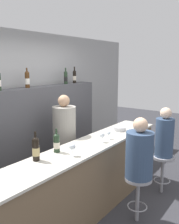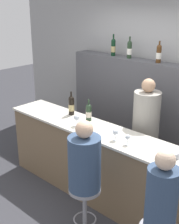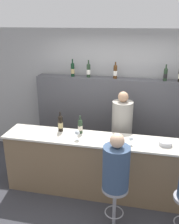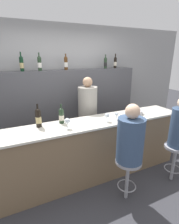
{
  "view_description": "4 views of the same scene",
  "coord_description": "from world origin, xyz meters",
  "px_view_note": "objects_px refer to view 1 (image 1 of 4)",
  "views": [
    {
      "loc": [
        -2.58,
        -1.65,
        2.08
      ],
      "look_at": [
        0.18,
        0.34,
        1.42
      ],
      "focal_mm": 40.0,
      "sensor_mm": 36.0,
      "label": 1
    },
    {
      "loc": [
        2.27,
        -2.5,
        2.6
      ],
      "look_at": [
        -0.22,
        0.19,
        1.24
      ],
      "focal_mm": 50.0,
      "sensor_mm": 36.0,
      "label": 2
    },
    {
      "loc": [
        0.5,
        -3.19,
        2.74
      ],
      "look_at": [
        -0.25,
        0.25,
        1.43
      ],
      "focal_mm": 40.0,
      "sensor_mm": 36.0,
      "label": 3
    },
    {
      "loc": [
        -1.11,
        -2.02,
        1.98
      ],
      "look_at": [
        -0.05,
        0.23,
        1.17
      ],
      "focal_mm": 28.0,
      "sensor_mm": 36.0,
      "label": 4
    }
  ],
  "objects_px": {
    "bar_stool_right": "(163,164)",
    "wine_bottle_backbar_3": "(66,77)",
    "bar_stool_left": "(138,187)",
    "guest_seated_right": "(165,135)",
    "bartender": "(65,150)",
    "wine_bottle_backbar_4": "(74,76)",
    "guest_seated_left": "(139,153)",
    "wine_glass_2": "(109,133)",
    "wine_glass_1": "(102,135)",
    "wine_bottle_counter_0": "(36,149)",
    "wine_glass_0": "(72,147)",
    "wine_bottle_backbar_2": "(27,79)",
    "wine_bottle_counter_1": "(57,143)",
    "metal_bowl": "(120,129)"
  },
  "relations": [
    {
      "from": "wine_bottle_backbar_3",
      "to": "metal_bowl",
      "type": "bearing_deg",
      "value": -89.64
    },
    {
      "from": "guest_seated_right",
      "to": "wine_bottle_backbar_4",
      "type": "bearing_deg",
      "value": 91.07
    },
    {
      "from": "metal_bowl",
      "to": "bartender",
      "type": "bearing_deg",
      "value": 139.88
    },
    {
      "from": "wine_glass_2",
      "to": "wine_bottle_backbar_3",
      "type": "bearing_deg",
      "value": 68.2
    },
    {
      "from": "wine_bottle_counter_0",
      "to": "wine_bottle_backbar_4",
      "type": "xyz_separation_m",
      "value": [
        1.92,
        0.99,
        0.69
      ]
    },
    {
      "from": "wine_bottle_backbar_3",
      "to": "wine_glass_0",
      "type": "distance_m",
      "value": 1.94
    },
    {
      "from": "wine_glass_2",
      "to": "bartender",
      "type": "distance_m",
      "value": 0.79
    },
    {
      "from": "wine_bottle_backbar_3",
      "to": "metal_bowl",
      "type": "distance_m",
      "value": 1.39
    },
    {
      "from": "bar_stool_right",
      "to": "wine_bottle_backbar_3",
      "type": "bearing_deg",
      "value": 99.08
    },
    {
      "from": "bar_stool_left",
      "to": "guest_seated_right",
      "type": "xyz_separation_m",
      "value": [
        0.93,
        0.0,
        0.48
      ]
    },
    {
      "from": "wine_bottle_backbar_3",
      "to": "guest_seated_right",
      "type": "height_order",
      "value": "wine_bottle_backbar_3"
    },
    {
      "from": "wine_bottle_backbar_4",
      "to": "wine_glass_1",
      "type": "bearing_deg",
      "value": -126.76
    },
    {
      "from": "wine_bottle_backbar_2",
      "to": "guest_seated_left",
      "type": "bearing_deg",
      "value": -81.93
    },
    {
      "from": "bar_stool_left",
      "to": "bartender",
      "type": "bearing_deg",
      "value": 91.98
    },
    {
      "from": "wine_bottle_counter_0",
      "to": "wine_glass_1",
      "type": "distance_m",
      "value": 1.02
    },
    {
      "from": "wine_bottle_counter_0",
      "to": "bar_stool_left",
      "type": "distance_m",
      "value": 1.45
    },
    {
      "from": "guest_seated_left",
      "to": "wine_glass_1",
      "type": "bearing_deg",
      "value": 92.53
    },
    {
      "from": "wine_glass_0",
      "to": "metal_bowl",
      "type": "height_order",
      "value": "wine_glass_0"
    },
    {
      "from": "guest_seated_left",
      "to": "bar_stool_right",
      "type": "bearing_deg",
      "value": 0.0
    },
    {
      "from": "bar_stool_right",
      "to": "bartender",
      "type": "height_order",
      "value": "bartender"
    },
    {
      "from": "wine_bottle_counter_0",
      "to": "guest_seated_right",
      "type": "bearing_deg",
      "value": -22.21
    },
    {
      "from": "wine_bottle_counter_1",
      "to": "metal_bowl",
      "type": "height_order",
      "value": "wine_bottle_counter_1"
    },
    {
      "from": "wine_bottle_backbar_2",
      "to": "wine_glass_0",
      "type": "distance_m",
      "value": 1.49
    },
    {
      "from": "wine_bottle_backbar_2",
      "to": "wine_bottle_counter_1",
      "type": "bearing_deg",
      "value": -113.22
    },
    {
      "from": "metal_bowl",
      "to": "guest_seated_left",
      "type": "relative_size",
      "value": 0.25
    },
    {
      "from": "guest_seated_left",
      "to": "wine_bottle_backbar_4",
      "type": "bearing_deg",
      "value": 63.37
    },
    {
      "from": "wine_bottle_counter_0",
      "to": "wine_bottle_backbar_2",
      "type": "height_order",
      "value": "wine_bottle_backbar_2"
    },
    {
      "from": "bar_stool_left",
      "to": "guest_seated_right",
      "type": "bearing_deg",
      "value": 0.0
    },
    {
      "from": "wine_glass_1",
      "to": "guest_seated_left",
      "type": "relative_size",
      "value": 0.18
    },
    {
      "from": "wine_bottle_backbar_3",
      "to": "guest_seated_left",
      "type": "bearing_deg",
      "value": -109.81
    },
    {
      "from": "wine_bottle_backbar_2",
      "to": "wine_glass_1",
      "type": "distance_m",
      "value": 1.46
    },
    {
      "from": "wine_glass_1",
      "to": "wine_glass_2",
      "type": "height_order",
      "value": "wine_glass_1"
    },
    {
      "from": "wine_bottle_backbar_4",
      "to": "wine_glass_2",
      "type": "xyz_separation_m",
      "value": [
        -0.75,
        -1.23,
        -0.75
      ]
    },
    {
      "from": "wine_glass_2",
      "to": "wine_glass_1",
      "type": "bearing_deg",
      "value": 180.0
    },
    {
      "from": "bar_stool_left",
      "to": "bartender",
      "type": "distance_m",
      "value": 1.26
    },
    {
      "from": "wine_bottle_counter_1",
      "to": "bar_stool_left",
      "type": "height_order",
      "value": "wine_bottle_counter_1"
    },
    {
      "from": "wine_glass_2",
      "to": "bar_stool_left",
      "type": "distance_m",
      "value": 0.83
    },
    {
      "from": "wine_bottle_backbar_4",
      "to": "wine_bottle_counter_1",
      "type": "bearing_deg",
      "value": -147.78
    },
    {
      "from": "wine_bottle_backbar_4",
      "to": "guest_seated_left",
      "type": "relative_size",
      "value": 0.39
    },
    {
      "from": "wine_bottle_backbar_2",
      "to": "wine_glass_1",
      "type": "bearing_deg",
      "value": -79.47
    },
    {
      "from": "guest_seated_right",
      "to": "metal_bowl",
      "type": "bearing_deg",
      "value": 113.26
    },
    {
      "from": "wine_bottle_backbar_4",
      "to": "wine_glass_1",
      "type": "height_order",
      "value": "wine_bottle_backbar_4"
    },
    {
      "from": "wine_bottle_counter_0",
      "to": "bartender",
      "type": "distance_m",
      "value": 1.14
    },
    {
      "from": "wine_bottle_counter_0",
      "to": "wine_glass_0",
      "type": "xyz_separation_m",
      "value": [
        0.35,
        -0.24,
        -0.03
      ]
    },
    {
      "from": "wine_bottle_backbar_3",
      "to": "bar_stool_left",
      "type": "xyz_separation_m",
      "value": [
        -0.64,
        -1.79,
        -1.34
      ]
    },
    {
      "from": "wine_bottle_backbar_4",
      "to": "metal_bowl",
      "type": "distance_m",
      "value": 1.42
    },
    {
      "from": "wine_glass_1",
      "to": "guest_seated_right",
      "type": "xyz_separation_m",
      "value": [
        0.96,
        -0.56,
        -0.13
      ]
    },
    {
      "from": "wine_glass_1",
      "to": "wine_glass_2",
      "type": "bearing_deg",
      "value": 0.0
    },
    {
      "from": "bartender",
      "to": "wine_bottle_counter_1",
      "type": "bearing_deg",
      "value": -145.49
    },
    {
      "from": "wine_glass_2",
      "to": "guest_seated_right",
      "type": "height_order",
      "value": "guest_seated_right"
    }
  ]
}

